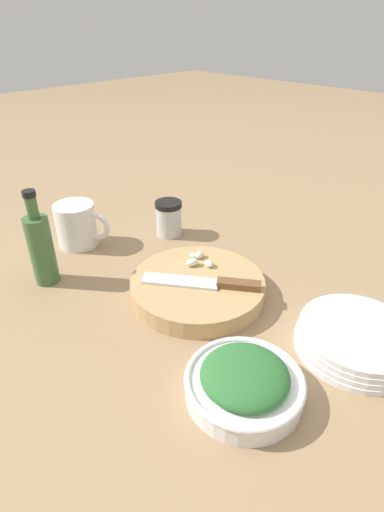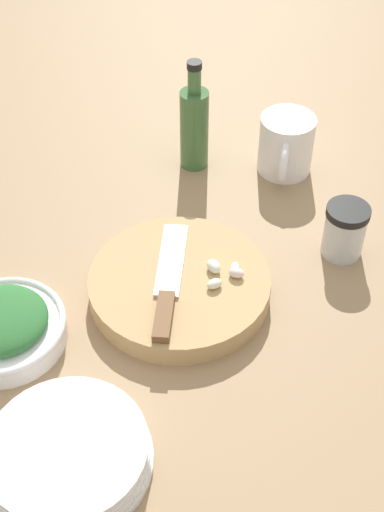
% 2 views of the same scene
% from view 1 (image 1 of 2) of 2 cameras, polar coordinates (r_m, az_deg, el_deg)
% --- Properties ---
extents(ground_plane, '(5.00, 5.00, 0.00)m').
position_cam_1_polar(ground_plane, '(0.80, 1.32, -4.12)').
color(ground_plane, '#997A56').
extents(cutting_board, '(0.25, 0.25, 0.03)m').
position_cam_1_polar(cutting_board, '(0.76, 0.78, -4.44)').
color(cutting_board, tan).
rests_on(cutting_board, ground_plane).
extents(chef_knife, '(0.20, 0.15, 0.01)m').
position_cam_1_polar(chef_knife, '(0.74, 2.28, -3.80)').
color(chef_knife, brown).
rests_on(chef_knife, cutting_board).
extents(garlic_cloves, '(0.07, 0.06, 0.02)m').
position_cam_1_polar(garlic_cloves, '(0.80, 0.86, -0.51)').
color(garlic_cloves, white).
rests_on(garlic_cloves, cutting_board).
extents(herb_bowl, '(0.17, 0.17, 0.06)m').
position_cam_1_polar(herb_bowl, '(0.58, 7.47, -17.41)').
color(herb_bowl, white).
rests_on(herb_bowl, ground_plane).
extents(spice_jar, '(0.06, 0.06, 0.08)m').
position_cam_1_polar(spice_jar, '(0.96, -3.33, 5.44)').
color(spice_jar, silver).
rests_on(spice_jar, ground_plane).
extents(coffee_mug, '(0.12, 0.09, 0.10)m').
position_cam_1_polar(coffee_mug, '(0.95, -16.05, 4.31)').
color(coffee_mug, white).
rests_on(coffee_mug, ground_plane).
extents(plate_stack, '(0.19, 0.19, 0.04)m').
position_cam_1_polar(plate_stack, '(0.70, 22.49, -10.88)').
color(plate_stack, white).
rests_on(plate_stack, ground_plane).
extents(oil_bottle, '(0.05, 0.05, 0.19)m').
position_cam_1_polar(oil_bottle, '(0.82, -20.76, 1.17)').
color(oil_bottle, '#3D6638').
rests_on(oil_bottle, ground_plane).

